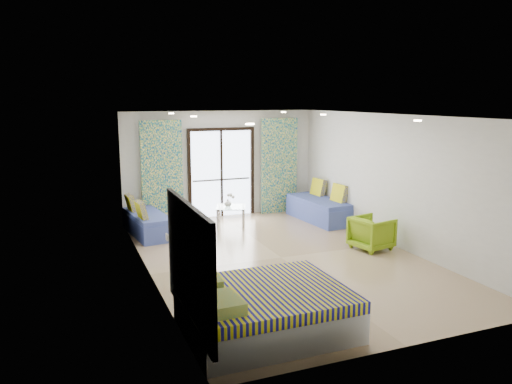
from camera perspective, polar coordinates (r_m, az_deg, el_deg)
name	(u,v)px	position (r m, az deg, el deg)	size (l,w,h in m)	color
floor	(281,258)	(9.67, 2.89, -7.49)	(5.00, 7.50, 0.01)	#947758
ceiling	(282,116)	(9.19, 3.05, 8.72)	(5.00, 7.50, 0.01)	silver
wall_back	(221,164)	(12.80, -4.03, 3.20)	(5.00, 0.01, 2.70)	silver
wall_front	(413,241)	(6.21, 17.54, -5.39)	(5.00, 0.01, 2.70)	silver
wall_left	(147,198)	(8.62, -12.34, -0.70)	(0.01, 7.50, 2.70)	silver
wall_right	(393,180)	(10.61, 15.35, 1.28)	(0.01, 7.50, 2.70)	silver
balcony_door	(221,168)	(12.78, -3.98, 2.78)	(1.76, 0.08, 2.28)	black
balcony_rail	(221,180)	(12.84, -3.98, 1.42)	(1.52, 0.03, 0.04)	#595451
curtain_left	(162,172)	(12.26, -10.69, 2.24)	(1.00, 0.10, 2.50)	white
curtain_right	(279,166)	(13.19, 2.65, 3.01)	(1.00, 0.10, 2.50)	white
downlight_a	(250,124)	(6.81, -0.70, 7.78)	(0.12, 0.12, 0.02)	#FFE0B2
downlight_b	(418,121)	(8.23, 18.01, 7.77)	(0.12, 0.12, 0.02)	#FFE0B2
downlight_c	(194,116)	(9.67, -7.13, 8.57)	(0.12, 0.12, 0.02)	#FFE0B2
downlight_d	(323,115)	(10.72, 7.69, 8.76)	(0.12, 0.12, 0.02)	#FFE0B2
downlight_e	(171,113)	(11.61, -9.65, 8.85)	(0.12, 0.12, 0.02)	#FFE0B2
downlight_f	(283,112)	(12.50, 3.16, 9.11)	(0.12, 0.12, 0.02)	#FFE0B2
headboard	(189,263)	(6.14, -7.67, -8.10)	(0.06, 2.10, 1.50)	black
switch_plate	(167,237)	(7.30, -10.14, -5.10)	(0.02, 0.10, 0.10)	silver
bed	(264,309)	(6.69, 0.90, -13.24)	(2.09, 1.70, 0.72)	silver
daybed_left	(147,223)	(11.41, -12.36, -3.47)	(0.91, 1.84, 0.87)	#3F4E96
daybed_right	(320,208)	(12.54, 7.27, -1.88)	(0.92, 2.03, 0.97)	#3F4E96
coffee_table	(231,208)	(11.99, -2.89, -1.89)	(0.89, 0.89, 0.79)	silver
vase	(228,203)	(11.96, -3.24, -1.25)	(0.18, 0.19, 0.18)	white
armchair	(372,231)	(10.36, 13.09, -4.40)	(0.71, 0.67, 0.73)	#7EA515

